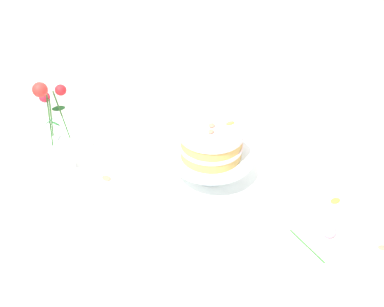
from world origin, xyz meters
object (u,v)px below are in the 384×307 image
object	(u,v)px
flower_vase	(59,140)
fallen_rose	(328,231)
cake_stand	(211,159)
dining_table	(181,206)
layer_cake	(211,142)

from	to	relation	value
flower_vase	fallen_rose	size ratio (longest dim) A/B	2.60
cake_stand	dining_table	bearing A→B (deg)	-161.80
fallen_rose	layer_cake	bearing A→B (deg)	133.71
dining_table	fallen_rose	bearing A→B (deg)	-34.35
cake_stand	flower_vase	world-z (taller)	flower_vase
dining_table	flower_vase	xyz separation A→B (m)	(-0.41, 0.17, 0.21)
flower_vase	dining_table	bearing A→B (deg)	-22.27
cake_stand	layer_cake	bearing A→B (deg)	58.21
dining_table	cake_stand	world-z (taller)	cake_stand
dining_table	layer_cake	world-z (taller)	layer_cake
dining_table	flower_vase	bearing A→B (deg)	157.73
flower_vase	fallen_rose	xyz separation A→B (m)	(0.82, -0.45, -0.10)
fallen_rose	cake_stand	bearing A→B (deg)	133.72
cake_stand	layer_cake	distance (m)	0.07
flower_vase	layer_cake	bearing A→B (deg)	-14.14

